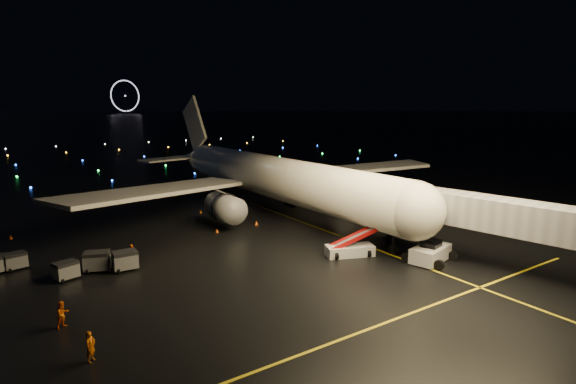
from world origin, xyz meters
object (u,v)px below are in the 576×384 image
(crew_a, at_px, (90,346))
(baggage_cart_2, at_px, (97,261))
(belt_loader, at_px, (350,239))
(baggage_cart_0, at_px, (125,261))
(pushback_tug, at_px, (431,251))
(baggage_cart_4, at_px, (15,261))
(crew_c, at_px, (132,254))
(baggage_cart_1, at_px, (66,271))
(airliner, at_px, (261,152))
(crew_b, at_px, (63,314))

(crew_a, relative_size, baggage_cart_2, 0.89)
(belt_loader, bearing_deg, baggage_cart_0, 178.67)
(baggage_cart_0, bearing_deg, baggage_cart_2, 154.18)
(pushback_tug, relative_size, belt_loader, 0.65)
(baggage_cart_0, xyz_separation_m, baggage_cart_2, (-2.18, 1.16, 0.01))
(crew_a, relative_size, baggage_cart_4, 1.05)
(belt_loader, bearing_deg, pushback_tug, -24.76)
(crew_c, distance_m, baggage_cart_1, 5.91)
(airliner, bearing_deg, crew_c, -150.70)
(crew_a, distance_m, baggage_cart_1, 14.78)
(baggage_cart_1, bearing_deg, belt_loader, -38.20)
(baggage_cart_0, bearing_deg, baggage_cart_4, 146.79)
(baggage_cart_1, bearing_deg, baggage_cart_2, -5.19)
(airliner, height_order, crew_b, airliner)
(crew_c, distance_m, baggage_cart_2, 3.19)
(crew_b, relative_size, baggage_cart_1, 1.01)
(airliner, relative_size, belt_loader, 8.32)
(pushback_tug, relative_size, baggage_cart_2, 2.11)
(crew_b, bearing_deg, pushback_tug, -39.82)
(baggage_cart_1, xyz_separation_m, baggage_cart_2, (2.66, 0.61, 0.12))
(crew_c, distance_m, baggage_cart_0, 1.73)
(airliner, height_order, crew_c, airliner)
(belt_loader, xyz_separation_m, crew_a, (-25.35, -5.77, -0.73))
(pushback_tug, distance_m, crew_a, 30.67)
(baggage_cart_4, bearing_deg, baggage_cart_2, -49.60)
(airliner, xyz_separation_m, crew_a, (-28.67, -28.71, -7.25))
(airliner, height_order, baggage_cart_2, airliner)
(crew_a, bearing_deg, pushback_tug, -43.34)
(airliner, height_order, baggage_cart_1, airliner)
(crew_a, distance_m, crew_b, 5.53)
(crew_b, distance_m, baggage_cart_2, 10.73)
(belt_loader, distance_m, crew_c, 21.22)
(crew_b, bearing_deg, baggage_cart_0, 23.90)
(baggage_cart_2, height_order, baggage_cart_4, baggage_cart_2)
(airliner, relative_size, baggage_cart_1, 30.91)
(baggage_cart_4, bearing_deg, crew_b, -94.12)
(crew_c, bearing_deg, crew_b, -65.82)
(airliner, bearing_deg, baggage_cart_2, -153.51)
(crew_a, bearing_deg, belt_loader, -30.78)
(baggage_cart_1, bearing_deg, crew_a, -110.95)
(belt_loader, distance_m, baggage_cart_1, 26.23)
(baggage_cart_4, bearing_deg, airliner, 3.32)
(airliner, xyz_separation_m, baggage_cart_1, (-27.95, -13.94, -7.42))
(crew_c, height_order, baggage_cart_1, crew_c)
(airliner, height_order, belt_loader, airliner)
(belt_loader, bearing_deg, baggage_cart_1, -178.27)
(baggage_cart_0, bearing_deg, crew_b, -123.80)
(crew_b, relative_size, crew_c, 0.99)
(airliner, xyz_separation_m, belt_loader, (-3.33, -22.93, -6.52))
(pushback_tug, height_order, baggage_cart_4, pushback_tug)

